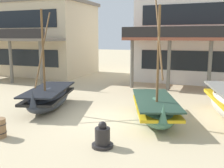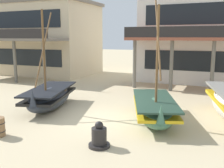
# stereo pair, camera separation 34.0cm
# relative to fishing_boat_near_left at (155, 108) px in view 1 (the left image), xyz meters

# --- Properties ---
(ground_plane) EXTENTS (120.00, 120.00, 0.00)m
(ground_plane) POSITION_rel_fishing_boat_near_left_xyz_m (-2.15, -0.59, -0.55)
(ground_plane) COLOR #CCB78E
(fishing_boat_near_left) EXTENTS (3.01, 4.59, 5.22)m
(fishing_boat_near_left) POSITION_rel_fishing_boat_near_left_xyz_m (0.00, 0.00, 0.00)
(fishing_boat_near_left) COLOR #427056
(fishing_boat_near_left) RESTS_ON ground
(fishing_boat_centre_large) EXTENTS (2.74, 4.53, 4.85)m
(fishing_boat_centre_large) POSITION_rel_fishing_boat_near_left_xyz_m (-5.40, -0.07, 0.03)
(fishing_boat_centre_large) COLOR #2D333D
(fishing_boat_centre_large) RESTS_ON ground
(capstan_winch) EXTENTS (0.72, 0.72, 0.88)m
(capstan_winch) POSITION_rel_fishing_boat_near_left_xyz_m (-1.00, -3.38, -0.21)
(capstan_winch) COLOR black
(capstan_winch) RESTS_ON ground
(harbor_building_main) EXTENTS (9.40, 9.39, 7.01)m
(harbor_building_main) POSITION_rel_fishing_boat_near_left_xyz_m (0.74, 12.33, 2.97)
(harbor_building_main) COLOR white
(harbor_building_main) RESTS_ON ground
(harbor_building_annex) EXTENTS (10.25, 9.35, 6.85)m
(harbor_building_annex) POSITION_rel_fishing_boat_near_left_xyz_m (-13.89, 10.68, 2.89)
(harbor_building_annex) COLOR beige
(harbor_building_annex) RESTS_ON ground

